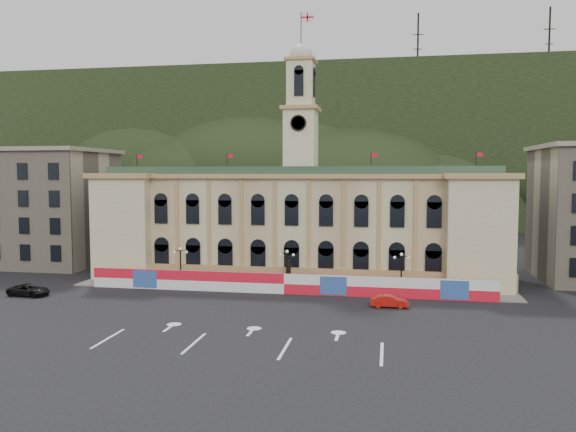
% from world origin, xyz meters
% --- Properties ---
extents(ground, '(260.00, 260.00, 0.00)m').
position_xyz_m(ground, '(0.00, 0.00, 0.00)').
color(ground, black).
rests_on(ground, ground).
extents(lane_markings, '(26.00, 10.00, 0.02)m').
position_xyz_m(lane_markings, '(0.00, -5.00, 0.00)').
color(lane_markings, white).
rests_on(lane_markings, ground).
extents(hill_ridge, '(230.00, 80.00, 64.00)m').
position_xyz_m(hill_ridge, '(0.03, 121.99, 19.48)').
color(hill_ridge, black).
rests_on(hill_ridge, ground).
extents(city_hall, '(56.20, 17.60, 37.10)m').
position_xyz_m(city_hall, '(0.00, 27.63, 7.85)').
color(city_hall, beige).
rests_on(city_hall, ground).
extents(side_building_left, '(21.00, 17.00, 18.60)m').
position_xyz_m(side_building_left, '(-43.00, 30.93, 9.33)').
color(side_building_left, tan).
rests_on(side_building_left, ground).
extents(hoarding_fence, '(50.00, 0.44, 2.50)m').
position_xyz_m(hoarding_fence, '(0.06, 15.07, 1.25)').
color(hoarding_fence, red).
rests_on(hoarding_fence, ground).
extents(pavement, '(56.00, 5.50, 0.16)m').
position_xyz_m(pavement, '(0.00, 17.75, 0.08)').
color(pavement, slate).
rests_on(pavement, ground).
extents(statue, '(1.40, 1.40, 3.72)m').
position_xyz_m(statue, '(0.00, 18.00, 1.19)').
color(statue, '#595651').
rests_on(statue, ground).
extents(lamp_left, '(1.96, 0.44, 5.15)m').
position_xyz_m(lamp_left, '(-14.00, 17.00, 3.07)').
color(lamp_left, black).
rests_on(lamp_left, ground).
extents(lamp_center, '(1.96, 0.44, 5.15)m').
position_xyz_m(lamp_center, '(0.00, 17.00, 3.07)').
color(lamp_center, black).
rests_on(lamp_center, ground).
extents(lamp_right, '(1.96, 0.44, 5.15)m').
position_xyz_m(lamp_right, '(14.00, 17.00, 3.07)').
color(lamp_right, black).
rests_on(lamp_right, ground).
extents(red_sedan, '(1.89, 4.26, 1.35)m').
position_xyz_m(red_sedan, '(12.60, 10.34, 0.68)').
color(red_sedan, '#B7140D').
rests_on(red_sedan, ground).
extents(black_suv, '(2.93, 5.30, 1.40)m').
position_xyz_m(black_suv, '(-30.00, 8.62, 0.70)').
color(black_suv, black).
rests_on(black_suv, ground).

